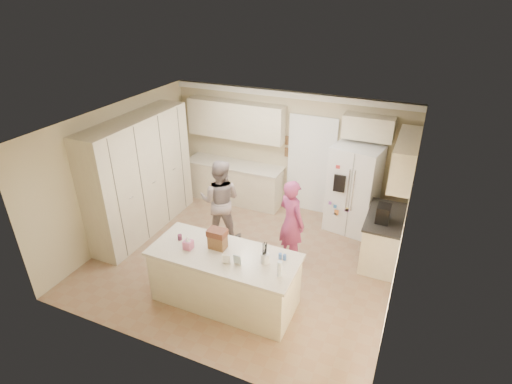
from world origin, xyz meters
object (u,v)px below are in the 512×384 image
at_px(tissue_box, 188,245).
at_px(coffee_maker, 383,214).
at_px(refrigerator, 353,189).
at_px(teen_boy, 220,200).
at_px(dollhouse_body, 218,242).
at_px(utensil_crock, 265,258).
at_px(island_base, 225,279).
at_px(teen_girl, 291,222).

bearing_deg(tissue_box, coffee_maker, 37.57).
height_order(refrigerator, teen_boy, refrigerator).
distance_m(refrigerator, coffee_maker, 1.26).
height_order(tissue_box, dollhouse_body, dollhouse_body).
bearing_deg(teen_boy, dollhouse_body, 103.87).
bearing_deg(utensil_crock, refrigerator, 76.27).
height_order(utensil_crock, tissue_box, utensil_crock).
distance_m(island_base, tissue_box, 0.79).
xyz_separation_m(dollhouse_body, teen_boy, (-0.77, 1.51, -0.21)).
bearing_deg(utensil_crock, dollhouse_body, 176.42).
xyz_separation_m(island_base, utensil_crock, (0.65, 0.05, 0.56)).
bearing_deg(teen_girl, refrigerator, -86.96).
xyz_separation_m(refrigerator, dollhouse_body, (-1.51, -2.84, 0.14)).
xyz_separation_m(utensil_crock, teen_girl, (-0.07, 1.41, -0.20)).
bearing_deg(teen_boy, coffee_maker, 172.50).
height_order(island_base, utensil_crock, utensil_crock).
relative_size(coffee_maker, tissue_box, 2.14).
height_order(island_base, dollhouse_body, dollhouse_body).
xyz_separation_m(tissue_box, teen_boy, (-0.37, 1.71, -0.17)).
height_order(tissue_box, teen_girl, teen_girl).
bearing_deg(tissue_box, teen_girl, 54.07).
distance_m(refrigerator, tissue_box, 3.59).
xyz_separation_m(refrigerator, island_base, (-1.36, -2.94, -0.46)).
height_order(coffee_maker, utensil_crock, coffee_maker).
xyz_separation_m(coffee_maker, island_base, (-2.05, -1.90, -0.63)).
bearing_deg(tissue_box, utensil_crock, 7.13).
bearing_deg(dollhouse_body, refrigerator, 62.07).
distance_m(island_base, utensil_crock, 0.86).
bearing_deg(island_base, coffee_maker, 42.83).
bearing_deg(refrigerator, dollhouse_body, -108.17).
relative_size(utensil_crock, teen_boy, 0.09).
bearing_deg(dollhouse_body, utensil_crock, -3.58).
distance_m(refrigerator, utensil_crock, 2.98).
xyz_separation_m(dollhouse_body, teen_girl, (0.73, 1.36, -0.24)).
relative_size(teen_boy, teen_girl, 1.03).
distance_m(utensil_crock, dollhouse_body, 0.80).
distance_m(island_base, teen_boy, 1.89).
bearing_deg(coffee_maker, tissue_box, -142.43).
xyz_separation_m(utensil_crock, tissue_box, (-1.20, -0.15, -0.00)).
bearing_deg(dollhouse_body, tissue_box, -153.43).
distance_m(utensil_crock, teen_girl, 1.42).
distance_m(coffee_maker, utensil_crock, 2.32).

